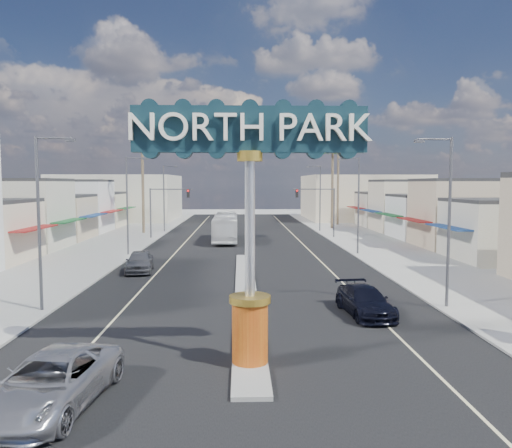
{
  "coord_description": "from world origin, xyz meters",
  "views": [
    {
      "loc": [
        -0.36,
        -15.65,
        6.65
      ],
      "look_at": [
        0.49,
        10.2,
        4.52
      ],
      "focal_mm": 35.0,
      "sensor_mm": 36.0,
      "label": 1
    }
  ],
  "objects": [
    {
      "name": "streetlight_l_near",
      "position": [
        -10.43,
        10.0,
        5.07
      ],
      "size": [
        2.03,
        0.22,
        9.0
      ],
      "color": "#47474C",
      "rests_on": "ground"
    },
    {
      "name": "palm_right_far",
      "position": [
        15.0,
        62.0,
        12.39
      ],
      "size": [
        2.6,
        2.6,
        14.1
      ],
      "color": "brown",
      "rests_on": "ground"
    },
    {
      "name": "traffic_signal_left",
      "position": [
        -9.18,
        43.99,
        4.27
      ],
      "size": [
        5.09,
        0.45,
        6.0
      ],
      "color": "#47474C",
      "rests_on": "ground"
    },
    {
      "name": "backdrop_far_right",
      "position": [
        22.0,
        75.0,
        4.0
      ],
      "size": [
        20.0,
        20.0,
        8.0
      ],
      "primitive_type": "cube",
      "color": "beige",
      "rests_on": "ground"
    },
    {
      "name": "traffic_signal_right",
      "position": [
        9.18,
        43.99,
        4.27
      ],
      "size": [
        5.09,
        0.45,
        6.0
      ],
      "color": "#47474C",
      "rests_on": "ground"
    },
    {
      "name": "storefront_row_right",
      "position": [
        24.0,
        43.0,
        3.0
      ],
      "size": [
        12.0,
        42.0,
        6.0
      ],
      "primitive_type": "cube",
      "color": "#B7B29E",
      "rests_on": "ground"
    },
    {
      "name": "road",
      "position": [
        0.0,
        30.0,
        0.01
      ],
      "size": [
        20.0,
        120.0,
        0.01
      ],
      "primitive_type": "cube",
      "color": "black",
      "rests_on": "ground"
    },
    {
      "name": "ground",
      "position": [
        0.0,
        30.0,
        0.0
      ],
      "size": [
        160.0,
        160.0,
        0.0
      ],
      "primitive_type": "plane",
      "color": "gray",
      "rests_on": "ground"
    },
    {
      "name": "gateway_sign",
      "position": [
        0.0,
        1.98,
        5.93
      ],
      "size": [
        8.2,
        1.5,
        9.15
      ],
      "color": "red",
      "rests_on": "median_island"
    },
    {
      "name": "suv_left",
      "position": [
        -5.94,
        -1.18,
        0.79
      ],
      "size": [
        3.37,
        6.0,
        1.58
      ],
      "primitive_type": "imported",
      "rotation": [
        0.0,
        0.0,
        -0.14
      ],
      "color": "#ADADB2",
      "rests_on": "ground"
    },
    {
      "name": "city_bus",
      "position": [
        -2.0,
        41.04,
        1.58
      ],
      "size": [
        2.73,
        11.37,
        3.16
      ],
      "primitive_type": "imported",
      "rotation": [
        0.0,
        0.0,
        0.01
      ],
      "color": "silver",
      "rests_on": "ground"
    },
    {
      "name": "sidewalk_left",
      "position": [
        -14.0,
        30.0,
        0.06
      ],
      "size": [
        8.0,
        120.0,
        0.12
      ],
      "primitive_type": "cube",
      "color": "gray",
      "rests_on": "ground"
    },
    {
      "name": "streetlight_l_far",
      "position": [
        -10.43,
        52.0,
        5.07
      ],
      "size": [
        2.03,
        0.22,
        9.0
      ],
      "color": "#47474C",
      "rests_on": "ground"
    },
    {
      "name": "backdrop_far_left",
      "position": [
        -22.0,
        75.0,
        4.0
      ],
      "size": [
        20.0,
        20.0,
        8.0
      ],
      "primitive_type": "cube",
      "color": "#B7B29E",
      "rests_on": "ground"
    },
    {
      "name": "streetlight_r_mid",
      "position": [
        10.43,
        30.0,
        5.07
      ],
      "size": [
        2.03,
        0.22,
        9.0
      ],
      "color": "#47474C",
      "rests_on": "ground"
    },
    {
      "name": "streetlight_r_near",
      "position": [
        10.43,
        10.0,
        5.07
      ],
      "size": [
        2.03,
        0.22,
        9.0
      ],
      "color": "#47474C",
      "rests_on": "ground"
    },
    {
      "name": "palm_left_far",
      "position": [
        -13.0,
        50.0,
        11.5
      ],
      "size": [
        2.6,
        2.6,
        13.1
      ],
      "color": "brown",
      "rests_on": "ground"
    },
    {
      "name": "suv_right",
      "position": [
        5.93,
        8.87,
        0.71
      ],
      "size": [
        2.48,
        5.1,
        1.43
      ],
      "primitive_type": "imported",
      "rotation": [
        0.0,
        0.0,
        0.1
      ],
      "color": "black",
      "rests_on": "ground"
    },
    {
      "name": "palm_right_mid",
      "position": [
        13.0,
        56.0,
        10.6
      ],
      "size": [
        2.6,
        2.6,
        12.1
      ],
      "color": "brown",
      "rests_on": "ground"
    },
    {
      "name": "median_island",
      "position": [
        0.0,
        14.0,
        0.08
      ],
      "size": [
        1.3,
        30.0,
        0.16
      ],
      "primitive_type": "cube",
      "color": "gray",
      "rests_on": "ground"
    },
    {
      "name": "storefront_row_left",
      "position": [
        -24.0,
        43.0,
        3.0
      ],
      "size": [
        12.0,
        42.0,
        6.0
      ],
      "primitive_type": "cube",
      "color": "beige",
      "rests_on": "ground"
    },
    {
      "name": "car_parked_left",
      "position": [
        -7.84,
        21.5,
        0.81
      ],
      "size": [
        2.38,
        4.9,
        1.61
      ],
      "primitive_type": "imported",
      "rotation": [
        0.0,
        0.0,
        0.1
      ],
      "color": "#5C5D61",
      "rests_on": "ground"
    },
    {
      "name": "streetlight_r_far",
      "position": [
        10.43,
        52.0,
        5.07
      ],
      "size": [
        2.03,
        0.22,
        9.0
      ],
      "color": "#47474C",
      "rests_on": "ground"
    },
    {
      "name": "sidewalk_right",
      "position": [
        14.0,
        30.0,
        0.06
      ],
      "size": [
        8.0,
        120.0,
        0.12
      ],
      "primitive_type": "cube",
      "color": "gray",
      "rests_on": "ground"
    },
    {
      "name": "streetlight_l_mid",
      "position": [
        -10.43,
        30.0,
        5.07
      ],
      "size": [
        2.03,
        0.22,
        9.0
      ],
      "color": "#47474C",
      "rests_on": "ground"
    }
  ]
}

